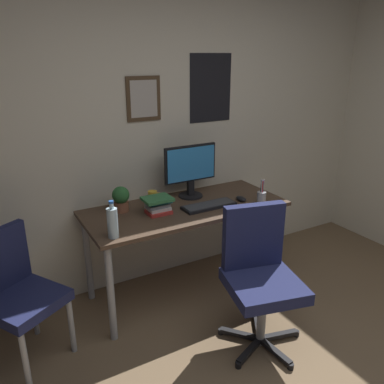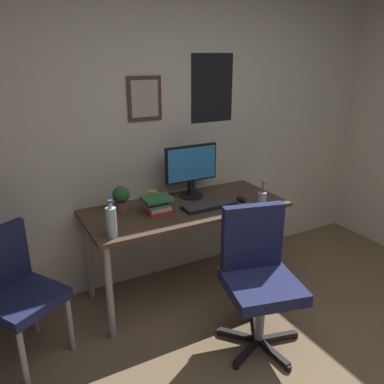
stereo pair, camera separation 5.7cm
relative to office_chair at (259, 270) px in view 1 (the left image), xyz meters
The scene contains 12 objects.
wall_back 1.40m from the office_chair, 93.96° to the left, with size 4.40×0.10×2.60m.
desk 0.77m from the office_chair, 100.91° to the left, with size 1.58×0.68×0.76m.
office_chair is the anchor object (origin of this frame).
side_chair 1.55m from the office_chair, 157.12° to the left, with size 0.58×0.58×0.88m.
monitor 1.04m from the office_chair, 89.96° to the left, with size 0.46×0.20×0.43m.
keyboard 0.69m from the office_chair, 89.38° to the left, with size 0.43×0.15×0.03m.
computer_mouse 0.75m from the office_chair, 64.19° to the left, with size 0.06×0.11×0.04m.
water_bottle 1.01m from the office_chair, 148.29° to the left, with size 0.07×0.07×0.25m.
coffee_mug_near 1.03m from the office_chair, 109.78° to the left, with size 0.11×0.07×0.10m.
potted_plant 1.14m from the office_chair, 124.18° to the left, with size 0.13×0.13×0.20m.
pen_cup 0.71m from the office_chair, 50.99° to the left, with size 0.07×0.07×0.20m.
book_stack_left 0.88m from the office_chair, 117.61° to the left, with size 0.22×0.17×0.12m.
Camera 1 is at (-1.43, -0.76, 1.88)m, focal length 36.53 mm.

